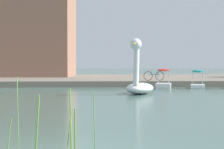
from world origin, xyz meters
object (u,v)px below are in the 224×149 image
pedal_boat_teal (198,83)px  bicycle_parked (154,76)px  swan_boat (139,83)px  pedal_boat_red (164,82)px

pedal_boat_teal → bicycle_parked: size_ratio=1.13×
swan_boat → pedal_boat_teal: size_ratio=1.76×
swan_boat → pedal_boat_red: bearing=65.3°
pedal_boat_red → bicycle_parked: (-0.19, 3.26, 0.40)m
pedal_boat_red → bicycle_parked: pedal_boat_red is taller
pedal_boat_teal → bicycle_parked: pedal_boat_teal is taller
swan_boat → pedal_boat_red: (2.44, 5.30, -0.22)m
pedal_boat_red → pedal_boat_teal: bearing=5.0°
swan_boat → pedal_boat_red: 5.84m
swan_boat → bicycle_parked: 8.85m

